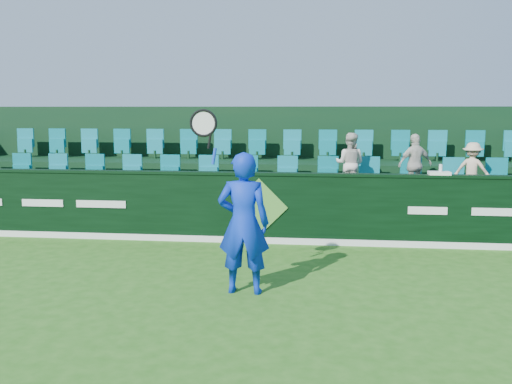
# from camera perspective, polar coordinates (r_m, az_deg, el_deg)

# --- Properties ---
(ground) EXTENTS (60.00, 60.00, 0.00)m
(ground) POSITION_cam_1_polar(r_m,az_deg,el_deg) (7.20, -3.26, -12.33)
(ground) COLOR #266518
(ground) RESTS_ON ground
(sponsor_hoarding) EXTENTS (16.00, 0.25, 1.35)m
(sponsor_hoarding) POSITION_cam_1_polar(r_m,az_deg,el_deg) (10.86, 0.36, -1.57)
(sponsor_hoarding) COLOR black
(sponsor_hoarding) RESTS_ON ground
(stand_tier_front) EXTENTS (16.00, 2.00, 0.80)m
(stand_tier_front) POSITION_cam_1_polar(r_m,az_deg,el_deg) (11.99, 0.93, -1.97)
(stand_tier_front) COLOR black
(stand_tier_front) RESTS_ON ground
(stand_tier_back) EXTENTS (16.00, 1.80, 1.30)m
(stand_tier_back) POSITION_cam_1_polar(r_m,az_deg,el_deg) (13.82, 1.73, 0.45)
(stand_tier_back) COLOR black
(stand_tier_back) RESTS_ON ground
(stand_rear) EXTENTS (16.00, 4.10, 2.60)m
(stand_rear) POSITION_cam_1_polar(r_m,az_deg,el_deg) (14.19, 1.89, 2.96)
(stand_rear) COLOR black
(stand_rear) RESTS_ON ground
(seat_row_front) EXTENTS (13.50, 0.50, 0.60)m
(seat_row_front) POSITION_cam_1_polar(r_m,az_deg,el_deg) (12.28, 1.13, 1.58)
(seat_row_front) COLOR #127E8D
(seat_row_front) RESTS_ON stand_tier_front
(seat_row_back) EXTENTS (13.50, 0.50, 0.60)m
(seat_row_back) POSITION_cam_1_polar(r_m,az_deg,el_deg) (14.02, 1.85, 4.46)
(seat_row_back) COLOR #127E8D
(seat_row_back) RESTS_ON stand_tier_back
(tennis_player) EXTENTS (1.10, 0.47, 2.57)m
(tennis_player) POSITION_cam_1_polar(r_m,az_deg,el_deg) (7.83, -1.29, -3.05)
(tennis_player) COLOR #0B2DC0
(tennis_player) RESTS_ON ground
(spectator_left) EXTENTS (0.72, 0.63, 1.26)m
(spectator_left) POSITION_cam_1_polar(r_m,az_deg,el_deg) (11.82, 9.36, 2.82)
(spectator_left) COLOR silver
(spectator_left) RESTS_ON stand_tier_front
(spectator_middle) EXTENTS (0.79, 0.55, 1.25)m
(spectator_middle) POSITION_cam_1_polar(r_m,az_deg,el_deg) (11.95, 15.61, 2.65)
(spectator_middle) COLOR beige
(spectator_middle) RESTS_ON stand_tier_front
(spectator_right) EXTENTS (0.80, 0.64, 1.08)m
(spectator_right) POSITION_cam_1_polar(r_m,az_deg,el_deg) (12.18, 20.80, 2.12)
(spectator_right) COLOR beige
(spectator_right) RESTS_ON stand_tier_front
(towel) EXTENTS (0.38, 0.25, 0.06)m
(towel) POSITION_cam_1_polar(r_m,az_deg,el_deg) (10.91, 17.85, 1.81)
(towel) COLOR white
(towel) RESTS_ON sponsor_hoarding
(drinks_bottle) EXTENTS (0.06, 0.06, 0.19)m
(drinks_bottle) POSITION_cam_1_polar(r_m,az_deg,el_deg) (10.90, 17.98, 2.16)
(drinks_bottle) COLOR silver
(drinks_bottle) RESTS_ON sponsor_hoarding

